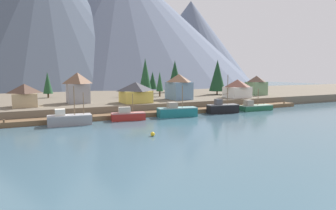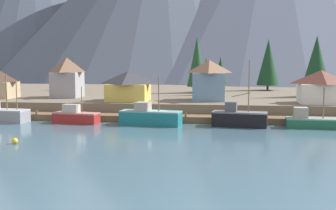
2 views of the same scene
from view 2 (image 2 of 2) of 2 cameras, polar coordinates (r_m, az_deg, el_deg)
ground_plane at (r=84.60m, az=0.87°, el=-0.81°), size 400.00×400.00×1.00m
dock at (r=66.75m, az=-0.88°, el=-1.78°), size 80.00×4.00×1.60m
shoreline_bank at (r=96.29m, az=1.67°, el=1.06°), size 400.00×56.00×2.50m
fishing_boat_grey at (r=70.90m, az=-21.66°, el=-1.24°), size 8.35×3.69×7.57m
fishing_boat_red at (r=66.15m, az=-12.41°, el=-1.53°), size 7.37×3.31×5.66m
fishing_boat_teal at (r=62.76m, az=-2.47°, el=-1.60°), size 9.41×4.06×7.18m
fishing_boat_black at (r=62.10m, az=9.59°, el=-1.77°), size 8.13×3.69×9.66m
fishing_boat_green at (r=63.68m, az=19.49°, el=-2.14°), size 9.25×3.40×5.78m
house_blue at (r=75.67m, az=5.60°, el=3.43°), size 5.83×7.32×7.20m
house_grey at (r=83.75m, az=-13.50°, el=3.70°), size 5.37×5.67×7.67m
house_white at (r=74.42m, az=19.99°, el=2.39°), size 7.29×6.01×5.52m
house_yellow at (r=74.59m, az=-5.40°, el=2.62°), size 7.38×6.85×5.24m
house_tan at (r=86.23m, az=-21.69°, el=2.65°), size 5.28×5.75×5.16m
conifer_near_left at (r=103.69m, az=-12.65°, el=4.45°), size 2.81×2.81×7.76m
conifer_near_right at (r=98.72m, az=7.13°, el=4.64°), size 3.20×3.20×7.91m
conifer_mid_left at (r=86.47m, az=5.17°, el=4.46°), size 2.24×2.24×7.90m
conifer_mid_right at (r=93.00m, az=3.93°, el=5.87°), size 4.28×4.28×12.29m
conifer_back_left at (r=87.24m, az=19.45°, el=5.35°), size 5.56×5.56×11.93m
conifer_back_right at (r=103.40m, az=13.41°, el=5.67°), size 5.35×5.35×12.24m
channel_buoy at (r=51.82m, az=-20.03°, el=-4.58°), size 0.70×0.70×0.70m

